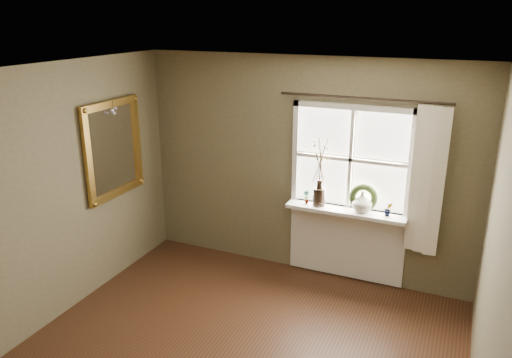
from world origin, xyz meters
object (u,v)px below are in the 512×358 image
object	(u,v)px
gilt_mirror	(114,149)
cream_vase	(362,202)
dark_jug	(319,197)
wreath	(363,201)

from	to	relation	value
gilt_mirror	cream_vase	bearing A→B (deg)	17.32
dark_jug	cream_vase	world-z (taller)	cream_vase
cream_vase	wreath	world-z (taller)	wreath
cream_vase	dark_jug	bearing A→B (deg)	180.00
gilt_mirror	dark_jug	bearing A→B (deg)	20.92
wreath	gilt_mirror	world-z (taller)	gilt_mirror
dark_jug	cream_vase	bearing A→B (deg)	0.00
cream_vase	gilt_mirror	distance (m)	2.87
cream_vase	wreath	bearing A→B (deg)	84.47
gilt_mirror	wreath	bearing A→B (deg)	18.06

